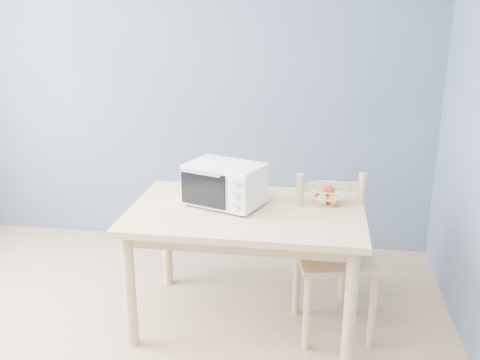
% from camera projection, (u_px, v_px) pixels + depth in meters
% --- Properties ---
extents(room, '(4.01, 4.51, 2.61)m').
position_uv_depth(room, '(37.00, 165.00, 2.13)').
color(room, tan).
rests_on(room, ground).
extents(dining_table, '(1.40, 0.90, 0.75)m').
position_uv_depth(dining_table, '(246.00, 225.00, 3.22)').
color(dining_table, '#DBC083').
rests_on(dining_table, ground).
extents(toaster_oven, '(0.52, 0.43, 0.26)m').
position_uv_depth(toaster_oven, '(222.00, 183.00, 3.23)').
color(toaster_oven, white).
rests_on(toaster_oven, dining_table).
extents(fruit_basket, '(0.30, 0.30, 0.13)m').
position_uv_depth(fruit_basket, '(327.00, 195.00, 3.25)').
color(fruit_basket, white).
rests_on(fruit_basket, dining_table).
extents(dining_chair, '(0.53, 0.53, 0.95)m').
position_uv_depth(dining_chair, '(333.00, 257.00, 3.21)').
color(dining_chair, '#DBC083').
rests_on(dining_chair, ground).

